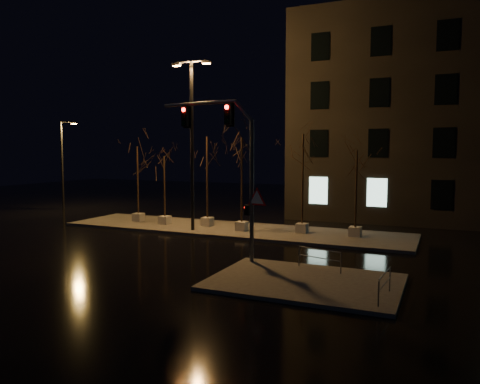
% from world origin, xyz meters
% --- Properties ---
extents(ground, '(90.00, 90.00, 0.00)m').
position_xyz_m(ground, '(0.00, 0.00, 0.00)').
color(ground, black).
rests_on(ground, ground).
extents(median, '(22.00, 5.00, 0.15)m').
position_xyz_m(median, '(0.00, 6.00, 0.07)').
color(median, '#46433E').
rests_on(median, ground).
extents(sidewalk_corner, '(7.00, 5.00, 0.15)m').
position_xyz_m(sidewalk_corner, '(7.50, -3.50, 0.07)').
color(sidewalk_corner, '#46433E').
rests_on(sidewalk_corner, ground).
extents(building, '(25.00, 12.00, 15.00)m').
position_xyz_m(building, '(14.00, 18.00, 7.50)').
color(building, black).
rests_on(building, ground).
extents(tree_0, '(1.80, 1.80, 5.26)m').
position_xyz_m(tree_0, '(-7.10, 6.10, 4.14)').
color(tree_0, '#A4A199').
rests_on(tree_0, median).
extents(tree_1, '(1.80, 1.80, 4.62)m').
position_xyz_m(tree_1, '(-4.69, 5.69, 3.66)').
color(tree_1, '#A4A199').
rests_on(tree_1, median).
extents(tree_2, '(1.80, 1.80, 5.89)m').
position_xyz_m(tree_2, '(-1.81, 6.25, 4.62)').
color(tree_2, '#A4A199').
rests_on(tree_2, median).
extents(tree_3, '(1.80, 1.80, 5.80)m').
position_xyz_m(tree_3, '(0.93, 5.52, 4.55)').
color(tree_3, '#A4A199').
rests_on(tree_3, median).
extents(tree_4, '(1.80, 1.80, 5.98)m').
position_xyz_m(tree_4, '(4.49, 6.32, 4.69)').
color(tree_4, '#A4A199').
rests_on(tree_4, median).
extents(tree_5, '(1.80, 1.80, 5.00)m').
position_xyz_m(tree_5, '(7.61, 6.33, 3.94)').
color(tree_5, '#A4A199').
rests_on(tree_5, median).
extents(traffic_signal_mast, '(5.74, 1.06, 7.10)m').
position_xyz_m(traffic_signal_mast, '(3.36, -1.32, 4.81)').
color(traffic_signal_mast, '#585A5F').
rests_on(traffic_signal_mast, sidewalk_corner).
extents(streetlight_main, '(2.54, 0.32, 10.18)m').
position_xyz_m(streetlight_main, '(-1.90, 4.50, 6.03)').
color(streetlight_main, black).
rests_on(streetlight_main, median).
extents(streetlight_far, '(1.42, 0.68, 7.46)m').
position_xyz_m(streetlight_far, '(-17.60, 10.00, 4.10)').
color(streetlight_far, black).
rests_on(streetlight_far, ground).
extents(guard_rail_a, '(1.92, 0.58, 0.86)m').
position_xyz_m(guard_rail_a, '(7.60, -1.75, 0.71)').
color(guard_rail_a, '#585A5F').
rests_on(guard_rail_a, sidewalk_corner).
extents(guard_rail_b, '(0.19, 1.82, 0.87)m').
position_xyz_m(guard_rail_b, '(10.50, -4.56, 0.71)').
color(guard_rail_b, '#585A5F').
rests_on(guard_rail_b, sidewalk_corner).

